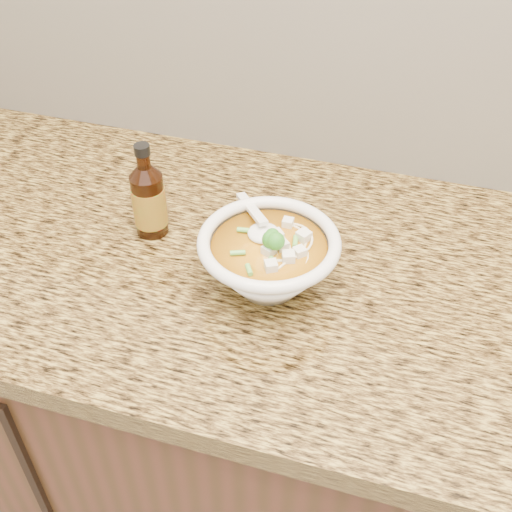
# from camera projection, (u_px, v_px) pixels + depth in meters

# --- Properties ---
(cabinet) EXTENTS (4.00, 0.65, 0.86)m
(cabinet) POSITION_uv_depth(u_px,v_px,m) (356.00, 448.00, 1.31)
(cabinet) COLOR #362110
(cabinet) RESTS_ON ground
(counter_slab) EXTENTS (4.00, 0.68, 0.04)m
(counter_slab) POSITION_uv_depth(u_px,v_px,m) (386.00, 292.00, 1.01)
(counter_slab) COLOR #A68A3D
(counter_slab) RESTS_ON cabinet
(soup_bowl) EXTENTS (0.21, 0.22, 0.12)m
(soup_bowl) POSITION_uv_depth(u_px,v_px,m) (269.00, 261.00, 0.96)
(soup_bowl) COLOR white
(soup_bowl) RESTS_ON counter_slab
(hot_sauce_bottle) EXTENTS (0.06, 0.06, 0.17)m
(hot_sauce_bottle) POSITION_uv_depth(u_px,v_px,m) (149.00, 200.00, 1.05)
(hot_sauce_bottle) COLOR black
(hot_sauce_bottle) RESTS_ON counter_slab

